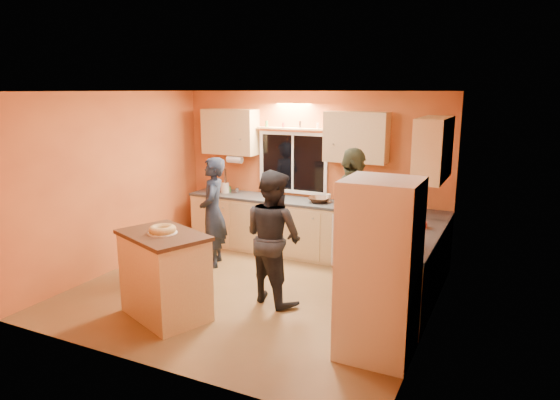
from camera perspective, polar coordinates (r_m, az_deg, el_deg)
The scene contains 14 objects.
ground at distance 6.71m, azimuth -3.30°, elevation -10.50°, with size 4.50×4.50×0.00m, color brown.
room_shell at distance 6.56m, azimuth -0.81°, elevation 3.72°, with size 4.54×4.04×2.61m.
back_counter at distance 8.00m, azimuth 2.68°, elevation -3.24°, with size 4.23×0.62×0.90m.
right_counter at distance 6.36m, azimuth 14.65°, elevation -7.86°, with size 0.62×1.84×0.90m.
refrigerator at distance 5.03m, azimuth 11.27°, elevation -7.78°, with size 0.72×0.70×1.80m, color silver.
island at distance 6.02m, azimuth -13.02°, elevation -8.30°, with size 1.24×1.05×1.01m.
bundt_pastry at distance 5.85m, azimuth -13.28°, elevation -3.30°, with size 0.31×0.31×0.09m, color tan.
person_left at distance 7.53m, azimuth -7.66°, elevation -1.39°, with size 0.60×0.39×1.65m, color black.
person_center at distance 6.19m, azimuth -0.78°, elevation -4.23°, with size 0.82×0.64×1.68m, color black.
person_right at distance 6.64m, azimuth 8.15°, elevation -2.22°, with size 1.11×0.46×1.89m, color #323A25.
mixing_bowl at distance 7.79m, azimuth 4.50°, elevation 0.03°, with size 0.33×0.33×0.08m, color black.
utensil_crock at distance 8.53m, azimuth -6.30°, elevation 1.39°, with size 0.14×0.14×0.17m, color beige.
potted_plant at distance 5.64m, azimuth 13.43°, elevation -3.92°, with size 0.29×0.25×0.32m, color gray.
red_box at distance 6.61m, azimuth 15.72°, elevation -2.73°, with size 0.16×0.12×0.07m, color #A12418.
Camera 1 is at (3.03, -5.38, 2.63)m, focal length 32.00 mm.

